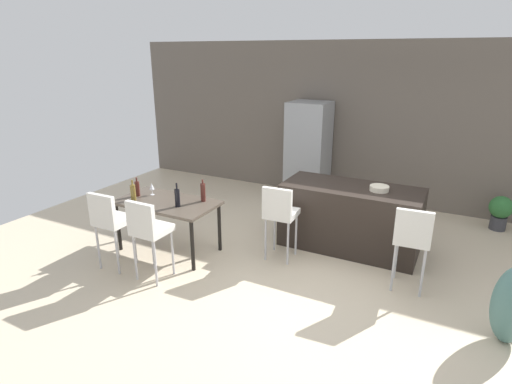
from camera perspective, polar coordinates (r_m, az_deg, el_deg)
ground_plane at (r=5.49m, az=7.20°, el=-10.75°), size 10.00×10.00×0.00m
back_wall at (r=7.87m, az=15.70°, el=9.04°), size 10.00×0.12×2.90m
kitchen_island at (r=6.02m, az=12.87°, el=-3.46°), size 1.90×0.84×0.92m
bar_chair_left at (r=5.45m, az=3.31°, el=-2.70°), size 0.42×0.42×1.05m
bar_chair_middle at (r=5.06m, az=20.84°, el=-5.72°), size 0.43×0.43×1.05m
dining_table at (r=5.84m, az=-12.17°, el=-1.93°), size 1.40×0.76×0.74m
dining_chair_near at (r=5.53m, az=-19.57°, el=-3.47°), size 0.41×0.41×1.05m
dining_chair_far at (r=5.12m, az=-14.71°, el=-4.80°), size 0.40×0.40×1.05m
wine_bottle_left at (r=6.10m, az=-16.09°, el=0.47°), size 0.07×0.07×0.27m
wine_bottle_middle at (r=5.69m, az=-7.34°, el=-0.03°), size 0.07×0.07×0.31m
wine_bottle_corner at (r=5.94m, az=-16.63°, el=-0.03°), size 0.07×0.07×0.29m
wine_bottle_near at (r=5.55m, az=-10.83°, el=-0.76°), size 0.07×0.07×0.33m
wine_glass_right at (r=6.09m, az=-14.22°, el=0.73°), size 0.07×0.07×0.17m
refrigerator at (r=7.83m, az=7.22°, el=5.58°), size 0.72×0.68×1.84m
fruit_bowl at (r=5.78m, az=16.68°, el=0.49°), size 0.26×0.26×0.07m
floor_vase at (r=4.74m, az=31.92°, el=-13.09°), size 0.36×0.36×0.95m
potted_plant at (r=7.56m, az=30.71°, el=-2.24°), size 0.35×0.35×0.55m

